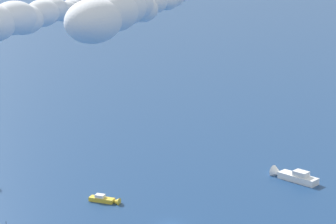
{
  "coord_description": "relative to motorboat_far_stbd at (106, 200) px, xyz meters",
  "views": [
    {
      "loc": [
        106.13,
        -32.9,
        50.07
      ],
      "look_at": [
        1.11,
        -0.75,
        21.87
      ],
      "focal_mm": 69.71,
      "sensor_mm": 36.0,
      "label": 1
    }
  ],
  "objects": [
    {
      "name": "motorboat_far_stbd",
      "position": [
        0.0,
        0.0,
        0.0
      ],
      "size": [
        5.23,
        6.14,
        1.87
      ],
      "color": "gold",
      "rests_on": "ground_plane"
    },
    {
      "name": "smoke_trail_wingman",
      "position": [
        51.55,
        -7.24,
        42.81
      ],
      "size": [
        36.92,
        27.08,
        4.75
      ],
      "color": "silver"
    },
    {
      "name": "smoke_trail_lead",
      "position": [
        38.8,
        -16.39,
        41.14
      ],
      "size": [
        36.45,
        26.67,
        4.44
      ],
      "color": "silver"
    },
    {
      "name": "motorboat_trailing",
      "position": [
        -0.75,
        41.83,
        0.36
      ],
      "size": [
        11.01,
        7.85,
        3.2
      ],
      "color": "white",
      "rests_on": "ground_plane"
    }
  ]
}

